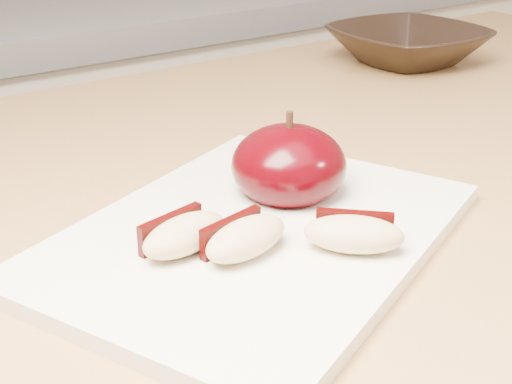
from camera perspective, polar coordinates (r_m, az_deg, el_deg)
cutting_board at (r=0.46m, az=0.00°, el=-3.48°), size 0.34×0.29×0.01m
apple_half at (r=0.50m, az=2.63°, el=2.15°), size 0.08×0.08×0.07m
apple_wedge_a at (r=0.43m, az=-5.87°, el=-3.37°), size 0.06×0.04×0.02m
apple_wedge_b at (r=0.42m, az=-0.94°, el=-3.66°), size 0.06×0.04×0.02m
apple_wedge_c at (r=0.43m, az=7.83°, el=-3.29°), size 0.06×0.06×0.02m
bowl at (r=0.91m, az=11.99°, el=11.44°), size 0.19×0.19×0.04m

